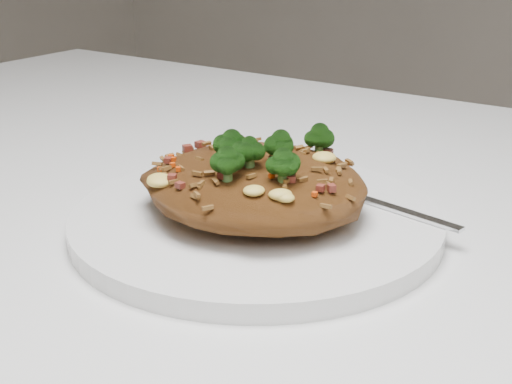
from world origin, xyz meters
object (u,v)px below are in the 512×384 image
Objects in this scene: dining_table at (208,266)px; plate at (256,220)px; fork at (375,202)px; fried_rice at (256,175)px.

plate is (0.10, -0.07, 0.10)m from dining_table.
dining_table is at bearing 145.27° from plate.
fried_rice is at bearing -126.16° from fork.
dining_table is at bearing -172.89° from fork.
dining_table is 7.41× the size of fork.
fork is at bearing 42.61° from plate.
dining_table is 4.43× the size of plate.
fork is at bearing 42.98° from fried_rice.
fried_rice reaches higher than fork.
fork is at bearing -3.75° from dining_table.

